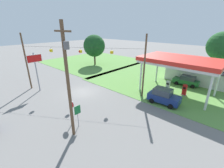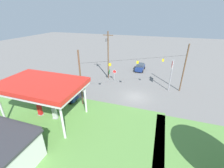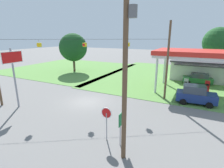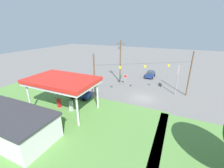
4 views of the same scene
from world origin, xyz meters
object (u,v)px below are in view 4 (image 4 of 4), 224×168
car_on_crossroad (150,74)px  stop_sign_overhead (178,74)px  gas_station_store (11,124)px  route_sign (121,77)px  utility_pole_main (120,60)px  fuel_pump_near (71,107)px  stop_sign_roadside (125,78)px  car_at_pumps_front (81,93)px  car_at_pumps_rear (42,119)px  fuel_pump_far (59,103)px  gas_station_canopy (62,81)px

car_on_crossroad → stop_sign_overhead: 12.21m
stop_sign_overhead → gas_station_store: bearing=50.6°
route_sign → utility_pole_main: bearing=-56.2°
fuel_pump_near → stop_sign_roadside: (-3.96, -15.09, 1.01)m
car_at_pumps_front → stop_sign_overhead: stop_sign_overhead is taller
fuel_pump_near → car_at_pumps_front: car_at_pumps_front is taller
car_at_pumps_rear → route_sign: bearing=72.5°
car_at_pumps_front → stop_sign_overhead: bearing=-154.4°
fuel_pump_far → car_on_crossroad: (-10.83, -23.47, 0.08)m
car_at_pumps_rear → stop_sign_roadside: bearing=69.2°
gas_station_canopy → gas_station_store: bearing=78.8°
fuel_pump_near → car_at_pumps_rear: car_at_pumps_rear is taller
stop_sign_overhead → utility_pole_main: 13.31m
gas_station_canopy → utility_pole_main: utility_pole_main is taller
fuel_pump_near → car_at_pumps_rear: size_ratio=0.39×
gas_station_canopy → fuel_pump_near: gas_station_canopy is taller
gas_station_store → stop_sign_overhead: size_ratio=1.95×
fuel_pump_near → gas_station_canopy: bearing=0.1°
gas_station_store → car_at_pumps_front: 12.58m
fuel_pump_near → gas_station_store: bearing=70.2°
gas_station_store → stop_sign_overhead: bearing=-129.4°
car_at_pumps_rear → utility_pole_main: bearing=75.0°
gas_station_canopy → utility_pole_main: (-3.37, -16.29, 0.71)m
gas_station_canopy → car_at_pumps_rear: 6.13m
stop_sign_roadside → route_sign: size_ratio=1.04×
utility_pole_main → fuel_pump_near: bearing=82.7°
fuel_pump_near → car_at_pumps_front: 4.76m
gas_station_store → car_at_pumps_rear: (-1.47, -3.35, -0.78)m
route_sign → utility_pole_main: size_ratio=0.24×
gas_station_canopy → fuel_pump_far: 4.37m
car_at_pumps_front → utility_pole_main: utility_pole_main is taller
car_on_crossroad → route_sign: size_ratio=1.87×
stop_sign_roadside → fuel_pump_near: bearing=-104.7°
stop_sign_overhead → car_at_pumps_front: bearing=29.7°
stop_sign_overhead → utility_pole_main: utility_pole_main is taller
gas_station_canopy → stop_sign_roadside: gas_station_canopy is taller
gas_station_store → car_at_pumps_rear: bearing=-113.6°
car_at_pumps_front → utility_pole_main: bearing=-110.6°
utility_pole_main → fuel_pump_far: bearing=74.1°
fuel_pump_near → utility_pole_main: utility_pole_main is taller
fuel_pump_far → stop_sign_roadside: stop_sign_roadside is taller
fuel_pump_near → stop_sign_overhead: 20.90m
gas_station_canopy → stop_sign_overhead: size_ratio=1.78×
gas_station_canopy → gas_station_store: size_ratio=0.91×
car_at_pumps_front → car_at_pumps_rear: car_at_pumps_front is taller
fuel_pump_far → route_sign: route_sign is taller
gas_station_canopy → utility_pole_main: 16.65m
car_on_crossroad → stop_sign_overhead: size_ratio=0.74×
stop_sign_overhead → route_sign: 12.68m
route_sign → fuel_pump_near: bearing=79.6°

